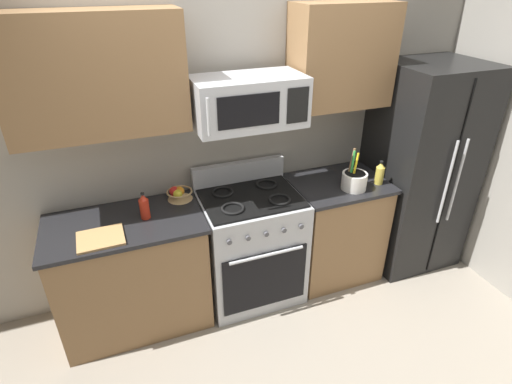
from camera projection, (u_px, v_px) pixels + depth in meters
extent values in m
plane|color=gray|center=(283.00, 350.00, 2.94)|extent=(16.00, 16.00, 0.00)
cube|color=#9E998E|center=(234.00, 133.00, 3.18)|extent=(8.00, 0.10, 2.60)
cube|color=olive|center=(133.00, 275.00, 3.00)|extent=(1.04, 0.58, 0.88)
cube|color=black|center=(124.00, 224.00, 2.78)|extent=(1.08, 0.62, 0.03)
cube|color=#B2B5BA|center=(251.00, 247.00, 3.28)|extent=(0.76, 0.62, 0.91)
cube|color=black|center=(265.00, 280.00, 3.07)|extent=(0.67, 0.01, 0.51)
cylinder|color=#B2B5BA|center=(267.00, 255.00, 2.92)|extent=(0.57, 0.02, 0.02)
cube|color=black|center=(251.00, 197.00, 3.06)|extent=(0.73, 0.56, 0.02)
cube|color=#B2B5BA|center=(239.00, 172.00, 3.25)|extent=(0.76, 0.06, 0.18)
torus|color=black|center=(233.00, 208.00, 2.89)|extent=(0.17, 0.17, 0.02)
torus|color=black|center=(280.00, 199.00, 3.00)|extent=(0.17, 0.17, 0.02)
torus|color=black|center=(222.00, 192.00, 3.10)|extent=(0.17, 0.17, 0.02)
torus|color=black|center=(267.00, 184.00, 3.21)|extent=(0.17, 0.17, 0.02)
cylinder|color=#4C4C51|center=(229.00, 242.00, 2.77)|extent=(0.04, 0.02, 0.04)
cylinder|color=#4C4C51|center=(248.00, 238.00, 2.81)|extent=(0.04, 0.02, 0.04)
cylinder|color=#4C4C51|center=(266.00, 234.00, 2.85)|extent=(0.04, 0.02, 0.04)
cylinder|color=#4C4C51|center=(284.00, 230.00, 2.90)|extent=(0.04, 0.02, 0.04)
cylinder|color=#4C4C51|center=(301.00, 226.00, 2.94)|extent=(0.04, 0.02, 0.04)
cube|color=olive|center=(334.00, 230.00, 3.53)|extent=(0.72, 0.58, 0.88)
cube|color=black|center=(339.00, 183.00, 3.31)|extent=(0.76, 0.62, 0.03)
cube|color=black|center=(419.00, 169.00, 3.53)|extent=(0.78, 0.69, 1.81)
cube|color=black|center=(448.00, 186.00, 3.25)|extent=(0.01, 0.01, 1.72)
cylinder|color=#B2B5BA|center=(447.00, 184.00, 3.19)|extent=(0.02, 0.02, 0.72)
cylinder|color=#B2B5BA|center=(457.00, 181.00, 3.22)|extent=(0.02, 0.02, 0.72)
cube|color=#B2B5BA|center=(248.00, 101.00, 2.73)|extent=(0.75, 0.40, 0.34)
cube|color=black|center=(249.00, 111.00, 2.54)|extent=(0.41, 0.01, 0.21)
cube|color=black|center=(298.00, 105.00, 2.65)|extent=(0.15, 0.01, 0.24)
cylinder|color=#B2B5BA|center=(208.00, 117.00, 2.43)|extent=(0.02, 0.02, 0.24)
cube|color=olive|center=(95.00, 76.00, 2.44)|extent=(1.07, 0.34, 0.73)
cube|color=olive|center=(342.00, 57.00, 2.97)|extent=(0.75, 0.34, 0.73)
cylinder|color=white|center=(354.00, 181.00, 3.17)|extent=(0.20, 0.20, 0.14)
cylinder|color=black|center=(354.00, 180.00, 3.16)|extent=(0.16, 0.16, 0.11)
cylinder|color=olive|center=(350.00, 166.00, 3.15)|extent=(0.08, 0.04, 0.29)
cylinder|color=yellow|center=(355.00, 170.00, 3.12)|extent=(0.07, 0.06, 0.27)
cylinder|color=green|center=(352.00, 168.00, 3.13)|extent=(0.04, 0.04, 0.28)
cone|color=tan|center=(180.00, 195.00, 3.04)|extent=(0.19, 0.19, 0.06)
torus|color=tan|center=(180.00, 192.00, 3.03)|extent=(0.19, 0.19, 0.01)
sphere|color=red|center=(174.00, 191.00, 3.03)|extent=(0.08, 0.08, 0.08)
sphere|color=orange|center=(180.00, 191.00, 3.04)|extent=(0.07, 0.07, 0.07)
sphere|color=yellow|center=(178.00, 194.00, 3.00)|extent=(0.07, 0.07, 0.07)
sphere|color=#9EB74C|center=(179.00, 192.00, 3.04)|extent=(0.07, 0.07, 0.07)
cube|color=tan|center=(101.00, 238.00, 2.59)|extent=(0.30, 0.26, 0.02)
cylinder|color=red|center=(145.00, 209.00, 2.79)|extent=(0.07, 0.07, 0.14)
cone|color=red|center=(143.00, 197.00, 2.74)|extent=(0.06, 0.06, 0.04)
cylinder|color=black|center=(142.00, 194.00, 2.73)|extent=(0.03, 0.03, 0.01)
cylinder|color=gold|center=(379.00, 175.00, 3.24)|extent=(0.07, 0.07, 0.14)
cone|color=gold|center=(381.00, 165.00, 3.20)|extent=(0.06, 0.06, 0.04)
cylinder|color=black|center=(382.00, 162.00, 3.18)|extent=(0.03, 0.03, 0.01)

